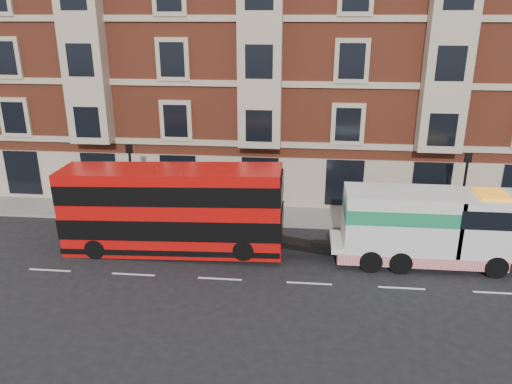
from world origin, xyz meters
TOP-DOWN VIEW (x-y plane):
  - ground at (0.00, 0.00)m, footprint 120.00×120.00m
  - sidewalk at (0.00, 7.50)m, footprint 90.00×3.00m
  - victorian_terrace at (0.50, 15.00)m, footprint 45.00×12.00m
  - lamp_post_west at (-6.00, 6.20)m, footprint 0.35×0.15m
  - lamp_post_east at (12.00, 6.20)m, footprint 0.35×0.15m
  - double_decker_bus at (-2.72, 2.49)m, footprint 10.72×2.46m
  - tow_truck at (9.33, 2.49)m, footprint 8.58×2.54m
  - pedestrian at (-10.97, 7.50)m, footprint 0.67×0.61m

SIDE VIEW (x-z plane):
  - ground at x=0.00m, z-range 0.00..0.00m
  - sidewalk at x=0.00m, z-range 0.00..0.15m
  - pedestrian at x=-10.97m, z-range 0.15..1.68m
  - tow_truck at x=9.33m, z-range 0.11..3.68m
  - double_decker_bus at x=-2.72m, z-range 0.13..4.47m
  - lamp_post_west at x=-6.00m, z-range 0.50..4.85m
  - lamp_post_east at x=12.00m, z-range 0.50..4.85m
  - victorian_terrace at x=0.50m, z-range -0.13..20.27m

